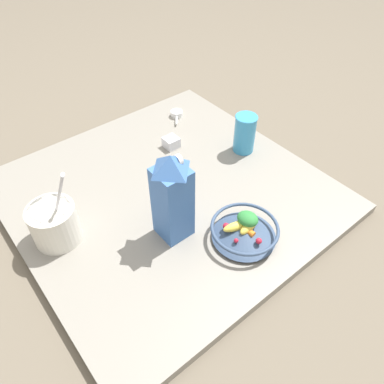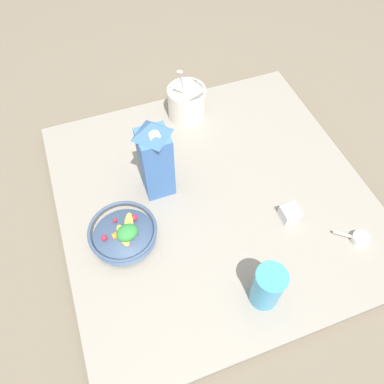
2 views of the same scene
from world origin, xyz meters
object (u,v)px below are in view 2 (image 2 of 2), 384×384
fruit_bowl (124,233)px  spice_jar (290,214)px  milk_carton (155,158)px  drinking_cup (268,286)px  yogurt_tub (187,101)px

fruit_bowl → spice_jar: fruit_bowl is taller
milk_carton → spice_jar: milk_carton is taller
milk_carton → spice_jar: (0.33, -0.24, -0.13)m
fruit_bowl → spice_jar: size_ratio=3.83×
drinking_cup → spice_jar: drinking_cup is taller
drinking_cup → spice_jar: bearing=47.1°
drinking_cup → fruit_bowl: bearing=135.6°
yogurt_tub → spice_jar: (0.14, -0.51, -0.05)m
fruit_bowl → drinking_cup: (0.30, -0.29, 0.04)m
yogurt_tub → drinking_cup: size_ratio=1.71×
milk_carton → yogurt_tub: 0.34m
milk_carton → spice_jar: 0.43m
milk_carton → drinking_cup: milk_carton is taller
fruit_bowl → yogurt_tub: yogurt_tub is taller
fruit_bowl → milk_carton: (0.15, 0.14, 0.11)m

